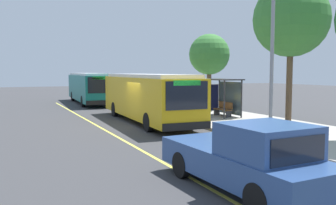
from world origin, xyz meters
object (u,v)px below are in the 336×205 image
Objects in this scene: pickup_truck at (248,159)px; waiting_bench at (223,109)px; transit_bus_main at (147,96)px; route_sign_post at (203,92)px; transit_bus_second at (89,87)px; pedestrian_commuter at (202,105)px.

pickup_truck is 14.91m from waiting_bench.
transit_bus_main reaches higher than pickup_truck.
pickup_truck is 11.74m from route_sign_post.
transit_bus_second reaches higher than pickup_truck.
transit_bus_main is 13.54m from pickup_truck.
route_sign_post reaches higher than waiting_bench.
transit_bus_second is at bearing 175.60° from pickup_truck.
waiting_bench is 2.92m from pedestrian_commuter.
route_sign_post is (2.14, -2.82, 1.32)m from waiting_bench.
pedestrian_commuter is (1.45, -2.48, 0.48)m from waiting_bench.
transit_bus_main and route_sign_post have the same top height.
transit_bus_main is at bearing -95.71° from waiting_bench.
transit_bus_second is at bearing -169.70° from pedestrian_commuter.
route_sign_post is (-10.63, 4.87, 1.10)m from pickup_truck.
pedestrian_commuter is at bearing 10.30° from transit_bus_second.
route_sign_post is at bearing 42.23° from transit_bus_main.
pedestrian_commuter is at bearing 155.29° from pickup_truck.
transit_bus_second reaches higher than waiting_bench.
waiting_bench is at bearing 148.96° from pickup_truck.
transit_bus_main is 5.36m from waiting_bench.
pickup_truck is at bearing -24.60° from route_sign_post.
waiting_bench is 0.95× the size of pedestrian_commuter.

